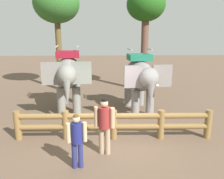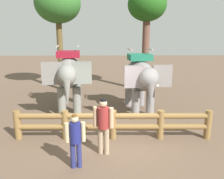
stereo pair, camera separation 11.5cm
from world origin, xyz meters
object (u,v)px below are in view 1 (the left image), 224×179
object	(u,v)px
tourist_woman_in_black	(77,137)
tree_far_left	(146,9)
elephant_near_left	(68,75)
elephant_center	(140,77)
tree_back_center	(56,5)
log_fence	(114,123)
tourist_man_in_blue	(104,122)

from	to	relation	value
tourist_woman_in_black	tree_far_left	size ratio (longest dim) A/B	0.25
elephant_near_left	elephant_center	bearing A→B (deg)	-7.35
tree_back_center	log_fence	bearing A→B (deg)	-66.40
log_fence	tourist_man_in_blue	distance (m)	1.17
tourist_man_in_blue	tree_back_center	size ratio (longest dim) A/B	0.27
elephant_near_left	elephant_center	distance (m)	3.37
elephant_near_left	tree_far_left	world-z (taller)	tree_far_left
log_fence	tree_back_center	size ratio (longest dim) A/B	1.06
tourist_man_in_blue	tree_far_left	size ratio (longest dim) A/B	0.29
tourist_man_in_blue	elephant_center	bearing A→B (deg)	66.67
log_fence	tourist_woman_in_black	size ratio (longest dim) A/B	4.39
elephant_center	tourist_woman_in_black	bearing A→B (deg)	-117.75
log_fence	tree_far_left	world-z (taller)	tree_far_left
tourist_woman_in_black	tree_back_center	bearing A→B (deg)	103.13
log_fence	elephant_near_left	world-z (taller)	elephant_near_left
elephant_near_left	elephant_center	size ratio (longest dim) A/B	1.04
tree_far_left	log_fence	bearing A→B (deg)	-107.72
elephant_center	tree_back_center	xyz separation A→B (m)	(-4.52, 4.50, 3.62)
tourist_woman_in_black	tree_back_center	distance (m)	10.28
log_fence	elephant_center	world-z (taller)	elephant_center
log_fence	tourist_man_in_blue	world-z (taller)	tourist_man_in_blue
elephant_near_left	tourist_man_in_blue	size ratio (longest dim) A/B	2.03
tourist_woman_in_black	tree_back_center	size ratio (longest dim) A/B	0.24
elephant_near_left	tree_far_left	size ratio (longest dim) A/B	0.58
tree_far_left	tree_back_center	world-z (taller)	tree_back_center
tourist_man_in_blue	tree_back_center	world-z (taller)	tree_back_center
tourist_woman_in_black	tree_back_center	xyz separation A→B (m)	(-2.11, 9.06, 4.38)
log_fence	tourist_woman_in_black	bearing A→B (deg)	-121.11
elephant_center	log_fence	bearing A→B (deg)	-115.51
log_fence	tree_back_center	xyz separation A→B (m)	(-3.18, 7.29, 4.69)
log_fence	elephant_near_left	xyz separation A→B (m)	(-2.01, 3.22, 1.13)
elephant_near_left	tourist_man_in_blue	xyz separation A→B (m)	(1.69, -4.26, -0.70)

